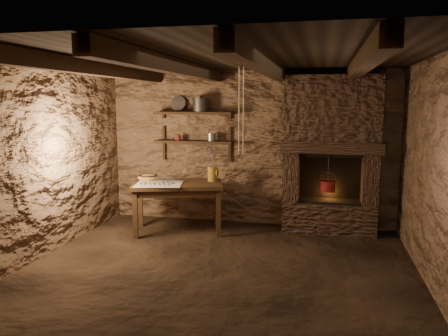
% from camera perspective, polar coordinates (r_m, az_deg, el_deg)
% --- Properties ---
extents(floor, '(4.50, 4.50, 0.00)m').
position_cam_1_polar(floor, '(5.24, -0.57, -12.87)').
color(floor, black).
rests_on(floor, ground).
extents(back_wall, '(4.50, 0.04, 2.40)m').
position_cam_1_polar(back_wall, '(6.88, 3.28, 2.59)').
color(back_wall, '#4B3323').
rests_on(back_wall, floor).
extents(front_wall, '(4.50, 0.04, 2.40)m').
position_cam_1_polar(front_wall, '(3.06, -9.33, -5.15)').
color(front_wall, '#4B3323').
rests_on(front_wall, floor).
extents(left_wall, '(0.04, 4.00, 2.40)m').
position_cam_1_polar(left_wall, '(5.87, -22.48, 0.91)').
color(left_wall, '#4B3323').
rests_on(left_wall, floor).
extents(right_wall, '(0.04, 4.00, 2.40)m').
position_cam_1_polar(right_wall, '(4.93, 25.77, -0.66)').
color(right_wall, '#4B3323').
rests_on(right_wall, floor).
extents(ceiling, '(4.50, 4.00, 0.04)m').
position_cam_1_polar(ceiling, '(4.90, -0.61, 14.22)').
color(ceiling, black).
rests_on(ceiling, back_wall).
extents(beam_far_left, '(0.14, 3.95, 0.16)m').
position_cam_1_polar(beam_far_left, '(5.44, -16.54, 12.37)').
color(beam_far_left, black).
rests_on(beam_far_left, ceiling).
extents(beam_mid_left, '(0.14, 3.95, 0.16)m').
position_cam_1_polar(beam_mid_left, '(5.03, -6.30, 13.00)').
color(beam_mid_left, black).
rests_on(beam_mid_left, ceiling).
extents(beam_mid_right, '(0.14, 3.95, 0.16)m').
position_cam_1_polar(beam_mid_right, '(4.80, 5.36, 13.23)').
color(beam_mid_right, black).
rests_on(beam_mid_right, ceiling).
extents(beam_far_right, '(0.14, 3.95, 0.16)m').
position_cam_1_polar(beam_far_right, '(4.78, 17.66, 12.89)').
color(beam_far_right, black).
rests_on(beam_far_right, ceiling).
extents(shelf_lower, '(1.25, 0.30, 0.04)m').
position_cam_1_polar(shelf_lower, '(6.91, -3.92, 3.44)').
color(shelf_lower, black).
rests_on(shelf_lower, back_wall).
extents(shelf_upper, '(1.25, 0.30, 0.04)m').
position_cam_1_polar(shelf_upper, '(6.88, -3.96, 7.18)').
color(shelf_upper, black).
rests_on(shelf_upper, back_wall).
extents(hearth, '(1.43, 0.51, 2.30)m').
position_cam_1_polar(hearth, '(6.55, 13.79, 2.29)').
color(hearth, '#35231A').
rests_on(hearth, floor).
extents(work_table, '(1.46, 1.09, 0.75)m').
position_cam_1_polar(work_table, '(6.54, -6.05, -4.87)').
color(work_table, '#311F11').
rests_on(work_table, floor).
extents(linen_cloth, '(0.75, 0.65, 0.01)m').
position_cam_1_polar(linen_cloth, '(6.36, -8.49, -2.08)').
color(linen_cloth, white).
rests_on(linen_cloth, work_table).
extents(pewter_cutlery_row, '(0.58, 0.32, 0.01)m').
position_cam_1_polar(pewter_cutlery_row, '(6.34, -8.57, -2.03)').
color(pewter_cutlery_row, gray).
rests_on(pewter_cutlery_row, linen_cloth).
extents(drinking_glasses, '(0.21, 0.06, 0.08)m').
position_cam_1_polar(drinking_glasses, '(6.46, -7.92, -1.48)').
color(drinking_glasses, white).
rests_on(drinking_glasses, linen_cloth).
extents(stoneware_jug, '(0.17, 0.17, 0.50)m').
position_cam_1_polar(stoneware_jug, '(6.51, -1.49, 0.14)').
color(stoneware_jug, olive).
rests_on(stoneware_jug, work_table).
extents(wooden_bowl, '(0.39, 0.39, 0.11)m').
position_cam_1_polar(wooden_bowl, '(6.71, -9.85, -1.26)').
color(wooden_bowl, olive).
rests_on(wooden_bowl, work_table).
extents(iron_stockpot, '(0.29, 0.29, 0.19)m').
position_cam_1_polar(iron_stockpot, '(6.85, -3.03, 8.15)').
color(iron_stockpot, '#312E2B').
rests_on(iron_stockpot, shelf_upper).
extents(tin_pan, '(0.25, 0.12, 0.25)m').
position_cam_1_polar(tin_pan, '(7.06, -5.98, 8.36)').
color(tin_pan, gray).
rests_on(tin_pan, shelf_upper).
extents(small_kettle, '(0.20, 0.18, 0.18)m').
position_cam_1_polar(small_kettle, '(6.82, -1.64, 4.06)').
color(small_kettle, gray).
rests_on(small_kettle, shelf_lower).
extents(rusty_tin, '(0.12, 0.12, 0.09)m').
position_cam_1_polar(rusty_tin, '(6.98, -6.05, 4.01)').
color(rusty_tin, '#591C11').
rests_on(rusty_tin, shelf_lower).
extents(red_pot, '(0.25, 0.22, 0.54)m').
position_cam_1_polar(red_pot, '(6.58, 13.39, -2.24)').
color(red_pot, maroon).
rests_on(red_pot, hearth).
extents(hanging_ropes, '(0.08, 0.08, 1.20)m').
position_cam_1_polar(hanging_ropes, '(5.90, 2.26, 7.44)').
color(hanging_ropes, beige).
rests_on(hanging_ropes, ceiling).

